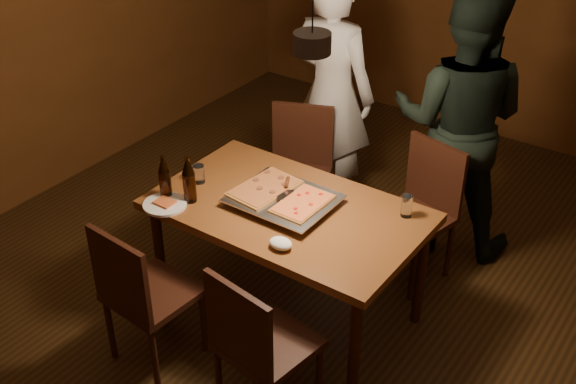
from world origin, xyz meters
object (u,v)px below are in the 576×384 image
Objects in this scene: diner_white at (332,94)px; pendant_lamp at (312,41)px; chair_far_left at (300,159)px; chair_near_right at (255,337)px; pizza_tray at (284,201)px; chair_far_right at (423,199)px; plate_slice at (165,204)px; beer_bottle_a at (165,177)px; beer_bottle_b at (189,180)px; diner_dark at (459,122)px; chair_near_left at (139,286)px; dining_table at (288,218)px.

diner_white is 1.66m from pendant_lamp.
chair_near_right is at bearing 94.59° from chair_far_left.
diner_white is at bearing 116.13° from pizza_tray.
chair_far_left is 1.09× the size of chair_far_right.
plate_slice is (-0.10, -1.18, 0.22)m from chair_far_left.
beer_bottle_b is at bearing 18.03° from beer_bottle_a.
chair_near_right is 1.00m from plate_slice.
chair_near_right reaches higher than pizza_tray.
plate_slice is at bearing -52.22° from beer_bottle_a.
chair_near_right is 0.28× the size of diner_white.
chair_far_left is 1.08m from diner_dark.
diner_white is at bearing 120.76° from chair_near_right.
dining_table is at bearing 67.84° from chair_near_left.
beer_bottle_a is at bearing 59.06° from chair_far_left.
diner_white is (-0.81, 1.94, 0.34)m from chair_near_right.
beer_bottle_a is at bearing -161.98° from pendant_lamp.
dining_table is at bearing 25.94° from beer_bottle_a.
diner_white is (-0.08, 1.99, 0.34)m from chair_near_left.
beer_bottle_b is at bearing 87.64° from diner_white.
chair_far_right is at bearing 65.71° from pizza_tray.
chair_near_right is 2.13m from diner_white.
pizza_tray is (0.44, -0.80, 0.24)m from chair_far_left.
beer_bottle_b is 1.13× the size of plate_slice.
pizza_tray is 0.66m from plate_slice.
diner_dark reaches higher than beer_bottle_b.
pendant_lamp reaches higher than chair_near_left.
diner_dark is at bearing -176.85° from chair_far_left.
beer_bottle_b is (-0.82, 0.48, 0.35)m from chair_near_right.
chair_near_right is (0.72, 0.05, 0.00)m from chair_near_left.
chair_far_right is at bearing 155.88° from diner_white.
plate_slice is 1.58m from diner_white.
beer_bottle_a reaches higher than plate_slice.
diner_dark is at bearing 74.84° from pizza_tray.
dining_table is 1.10m from pendant_lamp.
plate_slice is at bearing 166.26° from chair_near_right.
plate_slice is 0.14× the size of diner_white.
diner_white is at bearing 84.17° from beer_bottle_a.
plate_slice is at bearing 62.32° from chair_far_left.
chair_near_left is 1.00× the size of chair_near_right.
beer_bottle_b is at bearing -143.64° from pizza_tray.
beer_bottle_b is (-0.93, -1.08, 0.35)m from chair_far_right.
chair_far_left and chair_near_right have the same top height.
pizza_tray is 1.01m from pendant_lamp.
pizza_tray reaches higher than plate_slice.
beer_bottle_b is (-0.02, -1.06, 0.35)m from chair_far_left.
diner_white is (0.15, 1.50, -0.01)m from beer_bottle_a.
chair_far_left is at bearing 14.36° from chair_far_right.
chair_far_right reaches higher than dining_table.
beer_bottle_a is 1.51m from diner_white.
dining_table is at bearing 109.74° from diner_white.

